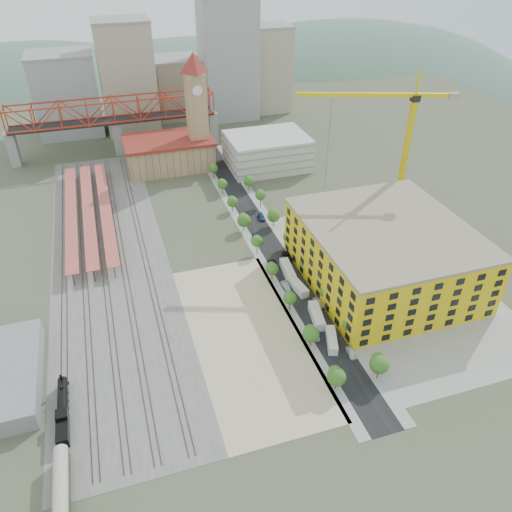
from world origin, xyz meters
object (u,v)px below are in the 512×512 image
object	(u,v)px
clock_tower	(196,101)
site_trailer_b	(317,316)
tower_crane	(398,134)
car_0	(315,335)
coach	(62,488)
locomotive	(63,408)
construction_building	(384,254)
site_trailer_c	(298,286)
site_trailer_a	(332,340)
site_trailer_d	(288,270)

from	to	relation	value
clock_tower	site_trailer_b	bearing A→B (deg)	-85.89
tower_crane	car_0	size ratio (longest dim) A/B	12.30
coach	site_trailer_b	distance (m)	73.35
car_0	locomotive	bearing A→B (deg)	-165.89
locomotive	site_trailer_b	size ratio (longest dim) A/B	1.93
site_trailer_b	clock_tower	bearing A→B (deg)	104.00
construction_building	site_trailer_b	xyz separation A→B (m)	(-26.00, -11.28, -8.03)
locomotive	site_trailer_c	size ratio (longest dim) A/B	2.10
tower_crane	site_trailer_c	world-z (taller)	tower_crane
site_trailer_a	car_0	xyz separation A→B (m)	(-3.00, 3.51, -0.48)
site_trailer_a	site_trailer_c	xyz separation A→B (m)	(0.00, 23.80, 0.04)
tower_crane	locomotive	bearing A→B (deg)	-154.25
site_trailer_c	clock_tower	bearing A→B (deg)	86.04
coach	site_trailer_d	bearing A→B (deg)	39.49
site_trailer_d	car_0	distance (m)	28.83
site_trailer_d	clock_tower	bearing A→B (deg)	100.63
car_0	construction_building	bearing A→B (deg)	40.15
clock_tower	locomotive	size ratio (longest dim) A/B	2.67
clock_tower	site_trailer_d	world-z (taller)	clock_tower
construction_building	site_trailer_c	distance (m)	27.38
coach	site_trailer_c	size ratio (longest dim) A/B	1.75
construction_building	site_trailer_a	world-z (taller)	construction_building
locomotive	tower_crane	world-z (taller)	tower_crane
tower_crane	site_trailer_b	bearing A→B (deg)	-137.06
clock_tower	construction_building	distance (m)	107.36
site_trailer_a	site_trailer_b	xyz separation A→B (m)	(0.00, 9.77, 0.16)
tower_crane	site_trailer_d	bearing A→B (deg)	-156.91
tower_crane	site_trailer_d	world-z (taller)	tower_crane
site_trailer_a	site_trailer_b	size ratio (longest dim) A/B	0.89
tower_crane	coach	bearing A→B (deg)	-146.42
site_trailer_a	construction_building	bearing A→B (deg)	57.83
construction_building	clock_tower	bearing A→B (deg)	108.78
site_trailer_a	site_trailer_b	world-z (taller)	site_trailer_b
clock_tower	site_trailer_b	distance (m)	114.86
coach	site_trailer_a	bearing A→B (deg)	18.60
coach	clock_tower	bearing A→B (deg)	67.96
clock_tower	car_0	distance (m)	120.91
locomotive	site_trailer_a	xyz separation A→B (m)	(66.00, 2.15, -0.59)
construction_building	car_0	distance (m)	34.98
tower_crane	construction_building	bearing A→B (deg)	-121.50
clock_tower	construction_building	size ratio (longest dim) A/B	1.03
clock_tower	site_trailer_d	xyz separation A→B (m)	(8.00, -88.87, -27.31)
construction_building	locomotive	distance (m)	95.18
clock_tower	site_trailer_d	size ratio (longest dim) A/B	5.14
locomotive	tower_crane	size ratio (longest dim) A/B	0.36
site_trailer_c	construction_building	bearing A→B (deg)	-14.71
site_trailer_b	site_trailer_d	world-z (taller)	site_trailer_d
construction_building	coach	distance (m)	101.88
coach	site_trailer_c	world-z (taller)	coach
site_trailer_b	car_0	world-z (taller)	site_trailer_b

